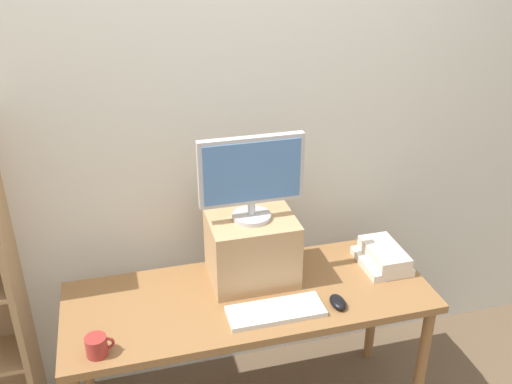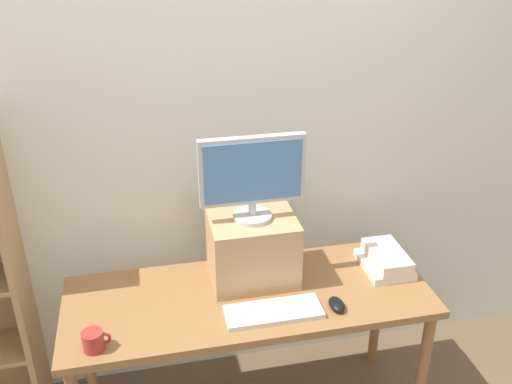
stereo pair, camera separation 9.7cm
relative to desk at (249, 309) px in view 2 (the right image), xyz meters
The scene contains 8 objects.
back_wall 0.79m from the desk, 90.00° to the left, with size 7.00×0.08×2.60m.
desk is the anchor object (origin of this frame).
riser_box 0.27m from the desk, 70.75° to the left, with size 0.38×0.31×0.31m.
computer_monitor 0.61m from the desk, 70.54° to the left, with size 0.45×0.17×0.38m.
keyboard 0.20m from the desk, 65.04° to the right, with size 0.40×0.15×0.02m.
computer_mouse 0.40m from the desk, 26.86° to the right, with size 0.06×0.10×0.04m.
book_stack 0.68m from the desk, ahead, with size 0.20×0.27×0.09m.
coffee_mug 0.69m from the desk, 161.67° to the right, with size 0.11×0.08×0.08m.
Camera 2 is at (-0.40, -1.99, 2.26)m, focal length 40.00 mm.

